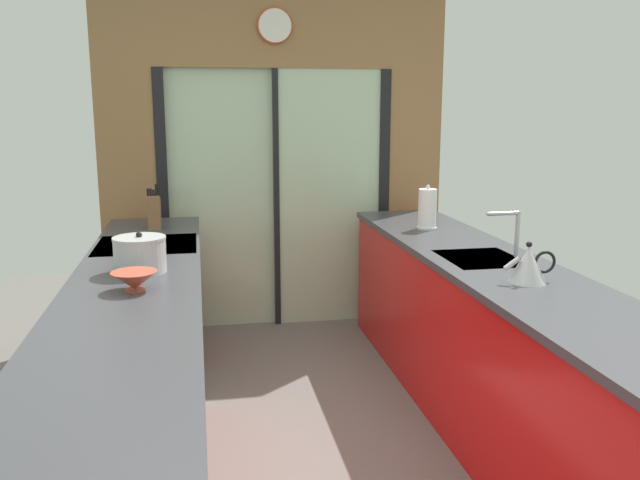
% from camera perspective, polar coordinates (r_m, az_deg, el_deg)
% --- Properties ---
extents(ground_plane, '(5.04, 7.60, 0.02)m').
position_cam_1_polar(ground_plane, '(3.78, -0.23, -15.81)').
color(ground_plane, slate).
extents(back_wall_unit, '(2.64, 0.12, 2.70)m').
position_cam_1_polar(back_wall_unit, '(5.15, -3.87, 9.22)').
color(back_wall_unit, olive).
rests_on(back_wall_unit, ground_plane).
extents(left_counter_run, '(0.62, 3.80, 0.92)m').
position_cam_1_polar(left_counter_run, '(3.12, -15.69, -12.77)').
color(left_counter_run, red).
rests_on(left_counter_run, ground_plane).
extents(right_counter_run, '(0.62, 3.80, 0.92)m').
position_cam_1_polar(right_counter_run, '(3.60, 15.28, -9.49)').
color(right_counter_run, red).
rests_on(right_counter_run, ground_plane).
extents(sink_faucet, '(0.19, 0.02, 0.25)m').
position_cam_1_polar(sink_faucet, '(3.71, 16.17, 1.14)').
color(sink_faucet, '#B7BABC').
rests_on(sink_faucet, right_counter_run).
extents(oven_range, '(0.60, 0.60, 0.92)m').
position_cam_1_polar(oven_range, '(4.17, -14.35, -6.61)').
color(oven_range, '#B7BABC').
rests_on(oven_range, ground_plane).
extents(mixing_bowl, '(0.20, 0.20, 0.09)m').
position_cam_1_polar(mixing_bowl, '(3.05, -15.68, -3.38)').
color(mixing_bowl, '#BC4C38').
rests_on(mixing_bowl, left_counter_run).
extents(knife_block, '(0.09, 0.14, 0.30)m').
position_cam_1_polar(knife_block, '(4.55, -14.06, 2.40)').
color(knife_block, brown).
rests_on(knife_block, left_counter_run).
extents(stock_pot, '(0.26, 0.26, 0.20)m').
position_cam_1_polar(stock_pot, '(3.36, -15.23, -1.21)').
color(stock_pot, '#B7BABC').
rests_on(stock_pot, left_counter_run).
extents(kettle, '(0.26, 0.18, 0.19)m').
position_cam_1_polar(kettle, '(3.21, 17.48, -2.03)').
color(kettle, '#B7BABC').
rests_on(kettle, right_counter_run).
extents(paper_towel_roll, '(0.14, 0.14, 0.30)m').
position_cam_1_polar(paper_towel_roll, '(4.44, 9.21, 2.63)').
color(paper_towel_roll, '#B7BABC').
rests_on(paper_towel_roll, right_counter_run).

